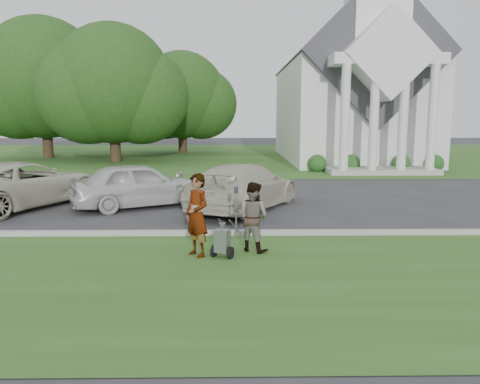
{
  "coord_description": "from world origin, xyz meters",
  "views": [
    {
      "loc": [
        0.53,
        -11.87,
        3.22
      ],
      "look_at": [
        0.69,
        0.0,
        1.3
      ],
      "focal_mm": 35.0,
      "sensor_mm": 36.0,
      "label": 1
    }
  ],
  "objects_px": {
    "car_c": "(244,186)",
    "car_a": "(23,184)",
    "person_right": "(253,217)",
    "car_b": "(139,185)",
    "striping_cart": "(222,242)",
    "person_left": "(197,216)",
    "tree_back": "(182,99)",
    "church": "(349,79)",
    "tree_left": "(113,89)",
    "parking_meter_near": "(236,206)",
    "tree_far": "(44,84)"
  },
  "relations": [
    {
      "from": "car_b",
      "to": "person_left",
      "type": "bearing_deg",
      "value": 175.72
    },
    {
      "from": "tree_left",
      "to": "car_b",
      "type": "xyz_separation_m",
      "value": [
        5.17,
        -17.29,
        -4.3
      ]
    },
    {
      "from": "tree_far",
      "to": "car_a",
      "type": "relative_size",
      "value": 1.96
    },
    {
      "from": "car_c",
      "to": "car_a",
      "type": "bearing_deg",
      "value": 23.09
    },
    {
      "from": "person_left",
      "to": "person_right",
      "type": "height_order",
      "value": "person_left"
    },
    {
      "from": "parking_meter_near",
      "to": "church",
      "type": "bearing_deg",
      "value": 69.86
    },
    {
      "from": "church",
      "to": "person_left",
      "type": "height_order",
      "value": "church"
    },
    {
      "from": "striping_cart",
      "to": "person_left",
      "type": "xyz_separation_m",
      "value": [
        -0.58,
        0.14,
        0.58
      ]
    },
    {
      "from": "tree_far",
      "to": "person_right",
      "type": "bearing_deg",
      "value": -59.95
    },
    {
      "from": "tree_left",
      "to": "parking_meter_near",
      "type": "relative_size",
      "value": 7.39
    },
    {
      "from": "tree_far",
      "to": "car_b",
      "type": "xyz_separation_m",
      "value": [
        11.17,
        -20.29,
        -4.88
      ]
    },
    {
      "from": "church",
      "to": "person_left",
      "type": "relative_size",
      "value": 12.52
    },
    {
      "from": "tree_left",
      "to": "striping_cart",
      "type": "distance_m",
      "value": 25.33
    },
    {
      "from": "parking_meter_near",
      "to": "striping_cart",
      "type": "bearing_deg",
      "value": -100.94
    },
    {
      "from": "tree_left",
      "to": "car_a",
      "type": "distance_m",
      "value": 17.7
    },
    {
      "from": "church",
      "to": "parking_meter_near",
      "type": "distance_m",
      "value": 24.92
    },
    {
      "from": "person_right",
      "to": "car_a",
      "type": "bearing_deg",
      "value": -1.73
    },
    {
      "from": "car_c",
      "to": "tree_back",
      "type": "bearing_deg",
      "value": -52.01
    },
    {
      "from": "tree_far",
      "to": "car_c",
      "type": "distance_m",
      "value": 25.99
    },
    {
      "from": "tree_far",
      "to": "striping_cart",
      "type": "height_order",
      "value": "tree_far"
    },
    {
      "from": "car_b",
      "to": "tree_left",
      "type": "bearing_deg",
      "value": -10.4
    },
    {
      "from": "tree_left",
      "to": "parking_meter_near",
      "type": "height_order",
      "value": "tree_left"
    },
    {
      "from": "parking_meter_near",
      "to": "tree_far",
      "type": "bearing_deg",
      "value": 120.51
    },
    {
      "from": "tree_left",
      "to": "tree_back",
      "type": "relative_size",
      "value": 1.11
    },
    {
      "from": "tree_far",
      "to": "car_c",
      "type": "height_order",
      "value": "tree_far"
    },
    {
      "from": "person_left",
      "to": "car_a",
      "type": "xyz_separation_m",
      "value": [
        -6.74,
        6.18,
        -0.14
      ]
    },
    {
      "from": "church",
      "to": "person_right",
      "type": "distance_m",
      "value": 25.86
    },
    {
      "from": "tree_far",
      "to": "person_right",
      "type": "xyz_separation_m",
      "value": [
        15.0,
        -25.93,
        -4.86
      ]
    },
    {
      "from": "car_a",
      "to": "church",
      "type": "bearing_deg",
      "value": -107.26
    },
    {
      "from": "tree_far",
      "to": "tree_back",
      "type": "distance_m",
      "value": 11.22
    },
    {
      "from": "striping_cart",
      "to": "car_b",
      "type": "height_order",
      "value": "car_b"
    },
    {
      "from": "person_right",
      "to": "car_b",
      "type": "bearing_deg",
      "value": -21.83
    },
    {
      "from": "car_a",
      "to": "tree_far",
      "type": "bearing_deg",
      "value": -46.91
    },
    {
      "from": "person_right",
      "to": "car_c",
      "type": "bearing_deg",
      "value": -54.96
    },
    {
      "from": "tree_back",
      "to": "car_a",
      "type": "bearing_deg",
      "value": -96.9
    },
    {
      "from": "church",
      "to": "person_left",
      "type": "bearing_deg",
      "value": -110.85
    },
    {
      "from": "person_right",
      "to": "parking_meter_near",
      "type": "bearing_deg",
      "value": -37.04
    },
    {
      "from": "church",
      "to": "car_c",
      "type": "distance_m",
      "value": 21.15
    },
    {
      "from": "striping_cart",
      "to": "tree_back",
      "type": "bearing_deg",
      "value": 121.22
    },
    {
      "from": "church",
      "to": "car_a",
      "type": "xyz_separation_m",
      "value": [
        -16.06,
        -18.28,
        -5.11
      ]
    },
    {
      "from": "tree_far",
      "to": "car_c",
      "type": "relative_size",
      "value": 2.09
    },
    {
      "from": "tree_far",
      "to": "person_right",
      "type": "distance_m",
      "value": 30.34
    },
    {
      "from": "tree_left",
      "to": "car_b",
      "type": "height_order",
      "value": "tree_left"
    },
    {
      "from": "tree_back",
      "to": "person_left",
      "type": "height_order",
      "value": "tree_back"
    },
    {
      "from": "person_left",
      "to": "car_c",
      "type": "relative_size",
      "value": 0.35
    },
    {
      "from": "car_a",
      "to": "car_c",
      "type": "height_order",
      "value": "car_a"
    },
    {
      "from": "person_left",
      "to": "parking_meter_near",
      "type": "relative_size",
      "value": 1.34
    },
    {
      "from": "tree_back",
      "to": "person_left",
      "type": "distance_m",
      "value": 31.77
    },
    {
      "from": "tree_back",
      "to": "church",
      "type": "bearing_deg",
      "value": -27.85
    },
    {
      "from": "tree_left",
      "to": "car_c",
      "type": "bearing_deg",
      "value": -63.34
    }
  ]
}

